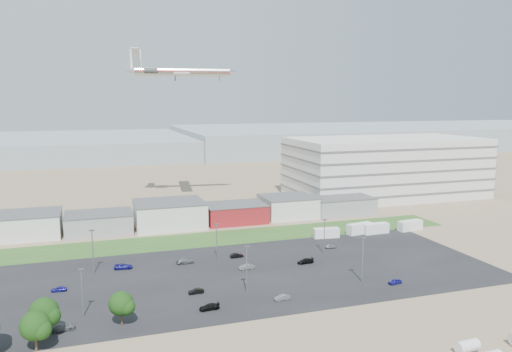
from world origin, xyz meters
name	(u,v)px	position (x,y,z in m)	size (l,w,h in m)	color
ground	(253,309)	(0.00, 0.00, 0.00)	(700.00, 700.00, 0.00)	#857054
parking_lot	(247,273)	(5.00, 20.00, 0.01)	(120.00, 50.00, 0.01)	black
grass_strip	(199,240)	(0.00, 52.00, 0.01)	(160.00, 16.00, 0.02)	#29511E
hills_backdrop	(182,145)	(40.00, 315.00, 4.50)	(700.00, 200.00, 9.00)	gray
building_row	(135,217)	(-17.00, 71.00, 4.00)	(170.00, 20.00, 8.00)	silver
parking_garage	(385,167)	(90.00, 95.00, 12.50)	(80.00, 40.00, 25.00)	silver
storage_tank_nw	(467,346)	(27.89, -27.38, 1.18)	(3.95, 1.97, 2.37)	silver
box_trailer_a	(326,233)	(36.68, 42.48, 1.44)	(7.70, 2.41, 2.89)	silver
box_trailer_b	(360,228)	(48.57, 43.39, 1.61)	(8.61, 2.69, 3.23)	silver
box_trailer_c	(375,228)	(53.33, 42.10, 1.57)	(8.36, 2.61, 3.14)	silver
box_trailer_d	(410,225)	(65.79, 42.03, 1.56)	(8.33, 2.60, 3.12)	silver
tree_mid	(35,329)	(-38.99, -4.85, 3.89)	(5.18, 5.18, 7.77)	black
tree_right	(44,315)	(-37.98, -0.23, 4.08)	(5.44, 5.44, 8.16)	black
tree_near	(121,306)	(-25.08, 0.72, 3.63)	(4.84, 4.84, 7.26)	black
lightpole_front_l	(82,293)	(-31.86, 6.82, 4.72)	(1.11, 0.46, 9.44)	slate
lightpole_front_m	(247,269)	(1.36, 8.77, 5.09)	(1.20, 0.50, 10.19)	slate
lightpole_front_r	(363,260)	(28.11, 6.63, 5.15)	(1.21, 0.51, 10.31)	slate
lightpole_back_l	(93,252)	(-29.84, 31.43, 5.32)	(1.25, 0.52, 10.64)	slate
lightpole_back_m	(217,242)	(0.45, 31.97, 4.80)	(1.13, 0.47, 9.60)	slate
lightpole_back_r	(324,236)	(29.19, 28.48, 4.70)	(1.11, 0.46, 9.41)	slate
airliner	(183,72)	(5.92, 107.71, 51.90)	(44.62, 30.42, 13.18)	silver
parked_car_2	(395,282)	(34.43, 2.99, 0.55)	(1.30, 3.23, 1.10)	navy
parked_car_3	(209,307)	(-8.33, 2.32, 0.59)	(1.65, 4.06, 1.18)	black
parked_car_4	(196,291)	(-9.16, 11.26, 0.55)	(1.16, 3.32, 1.09)	black
parked_car_5	(59,289)	(-37.06, 21.73, 0.55)	(1.31, 3.25, 1.11)	navy
parked_car_6	(185,261)	(-7.80, 31.79, 0.65)	(1.82, 4.48, 1.30)	#595B5E
parked_car_7	(247,267)	(5.67, 22.86, 0.63)	(1.34, 3.85, 1.27)	#595B5E
parked_car_8	(331,246)	(32.96, 32.12, 0.55)	(1.29, 3.22, 1.10)	#A5A5AA
parked_car_9	(123,266)	(-22.96, 32.46, 0.63)	(2.08, 4.51, 1.25)	navy
parked_car_10	(62,327)	(-35.34, 1.79, 0.64)	(1.80, 4.42, 1.28)	#595B5E
parked_car_11	(237,255)	(5.84, 32.33, 0.58)	(1.23, 3.53, 1.16)	black
parked_car_12	(305,261)	(21.08, 22.39, 0.62)	(1.73, 4.26, 1.24)	black
parked_car_13	(282,297)	(7.04, 2.38, 0.55)	(1.17, 3.36, 1.11)	#595B5E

